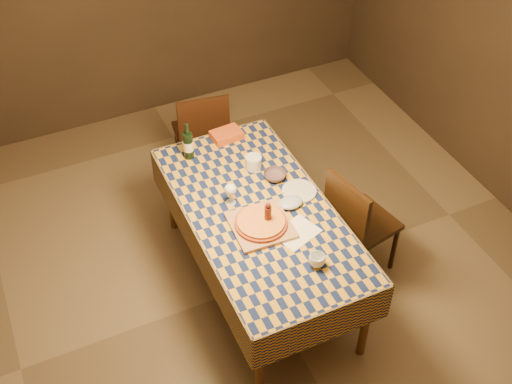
# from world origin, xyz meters

# --- Properties ---
(room) EXTENTS (5.00, 5.10, 2.70)m
(room) POSITION_xyz_m (0.00, 0.00, 1.35)
(room) COLOR brown
(room) RESTS_ON ground
(dining_table) EXTENTS (0.94, 1.84, 0.77)m
(dining_table) POSITION_xyz_m (0.00, 0.00, 0.69)
(dining_table) COLOR brown
(dining_table) RESTS_ON ground
(cutting_board) EXTENTS (0.40, 0.40, 0.02)m
(cutting_board) POSITION_xyz_m (-0.05, -0.14, 0.78)
(cutting_board) COLOR #B07852
(cutting_board) RESTS_ON dining_table
(pizza) EXTENTS (0.35, 0.35, 0.03)m
(pizza) POSITION_xyz_m (-0.05, -0.14, 0.81)
(pizza) COLOR #913818
(pizza) RESTS_ON cutting_board
(pepper_mill) EXTENTS (0.06, 0.06, 0.19)m
(pepper_mill) POSITION_xyz_m (-0.00, -0.14, 0.86)
(pepper_mill) COLOR #4E1B12
(pepper_mill) RESTS_ON dining_table
(bowl) EXTENTS (0.21, 0.21, 0.05)m
(bowl) POSITION_xyz_m (0.24, 0.25, 0.79)
(bowl) COLOR #563D48
(bowl) RESTS_ON dining_table
(wine_glass) EXTENTS (0.08, 0.08, 0.16)m
(wine_glass) POSITION_xyz_m (-0.14, 0.15, 0.89)
(wine_glass) COLOR silver
(wine_glass) RESTS_ON dining_table
(wine_bottle) EXTENTS (0.10, 0.10, 0.30)m
(wine_bottle) POSITION_xyz_m (-0.23, 0.73, 0.88)
(wine_bottle) COLOR black
(wine_bottle) RESTS_ON dining_table
(deli_tub) EXTENTS (0.14, 0.14, 0.10)m
(deli_tub) POSITION_xyz_m (0.15, 0.42, 0.82)
(deli_tub) COLOR silver
(deli_tub) RESTS_ON dining_table
(takeout_container) EXTENTS (0.24, 0.18, 0.06)m
(takeout_container) POSITION_xyz_m (0.11, 0.82, 0.80)
(takeout_container) COLOR #BD4818
(takeout_container) RESTS_ON dining_table
(white_plate) EXTENTS (0.27, 0.27, 0.01)m
(white_plate) POSITION_xyz_m (0.33, 0.05, 0.78)
(white_plate) COLOR silver
(white_plate) RESTS_ON dining_table
(tumbler) EXTENTS (0.12, 0.12, 0.08)m
(tumbler) POSITION_xyz_m (0.12, -0.58, 0.81)
(tumbler) COLOR white
(tumbler) RESTS_ON dining_table
(flour_patch) EXTENTS (0.33, 0.29, 0.00)m
(flour_patch) POSITION_xyz_m (0.14, -0.29, 0.77)
(flour_patch) COLOR white
(flour_patch) RESTS_ON dining_table
(flour_bag) EXTENTS (0.21, 0.19, 0.05)m
(flour_bag) POSITION_xyz_m (0.22, -0.04, 0.80)
(flour_bag) COLOR #A0B1CD
(flour_bag) RESTS_ON dining_table
(chair_far) EXTENTS (0.48, 0.49, 0.93)m
(chair_far) POSITION_xyz_m (0.06, 1.27, 0.52)
(chair_far) COLOR black
(chair_far) RESTS_ON ground
(chair_right) EXTENTS (0.50, 0.50, 0.93)m
(chair_right) POSITION_xyz_m (0.69, -0.15, 0.52)
(chair_right) COLOR black
(chair_right) RESTS_ON ground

